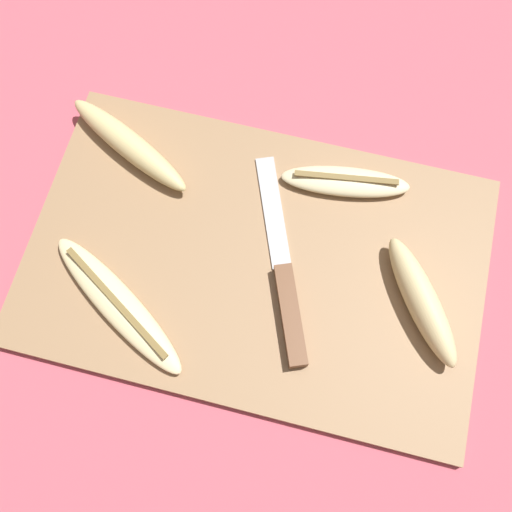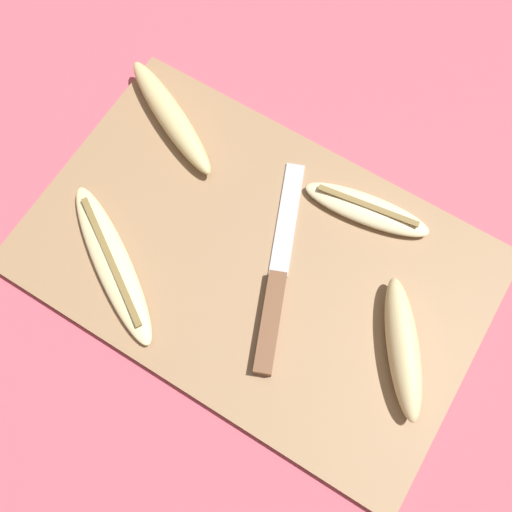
{
  "view_description": "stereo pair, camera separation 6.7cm",
  "coord_description": "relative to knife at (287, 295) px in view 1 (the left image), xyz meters",
  "views": [
    {
      "loc": [
        0.05,
        -0.22,
        0.65
      ],
      "look_at": [
        0.0,
        0.0,
        0.02
      ],
      "focal_mm": 42.0,
      "sensor_mm": 36.0,
      "label": 1
    },
    {
      "loc": [
        0.12,
        -0.19,
        0.65
      ],
      "look_at": [
        0.0,
        0.0,
        0.02
      ],
      "focal_mm": 42.0,
      "sensor_mm": 36.0,
      "label": 2
    }
  ],
  "objects": [
    {
      "name": "banana_mellow_near",
      "position": [
        0.14,
        0.03,
        0.01
      ],
      "size": [
        0.11,
        0.14,
        0.04
      ],
      "rotation": [
        0.0,
        0.0,
        3.74
      ],
      "color": "beige",
      "rests_on": "cutting_board"
    },
    {
      "name": "banana_soft_right",
      "position": [
        -0.18,
        -0.06,
        0.0
      ],
      "size": [
        0.2,
        0.14,
        0.02
      ],
      "rotation": [
        0.0,
        0.0,
        1.01
      ],
      "color": "beige",
      "rests_on": "cutting_board"
    },
    {
      "name": "knife",
      "position": [
        0.0,
        0.0,
        0.0
      ],
      "size": [
        0.11,
        0.24,
        0.02
      ],
      "rotation": [
        0.0,
        0.0,
        0.38
      ],
      "color": "brown",
      "rests_on": "cutting_board"
    },
    {
      "name": "banana_spotted_left",
      "position": [
        -0.22,
        0.13,
        0.01
      ],
      "size": [
        0.18,
        0.11,
        0.03
      ],
      "rotation": [
        0.0,
        0.0,
        4.25
      ],
      "color": "#DBC684",
      "rests_on": "cutting_board"
    },
    {
      "name": "ground_plane",
      "position": [
        -0.04,
        0.03,
        -0.02
      ],
      "size": [
        4.0,
        4.0,
        0.0
      ],
      "primitive_type": "plane",
      "color": "#C65160"
    },
    {
      "name": "cutting_board",
      "position": [
        -0.04,
        0.03,
        -0.01
      ],
      "size": [
        0.52,
        0.33,
        0.01
      ],
      "color": "#997551",
      "rests_on": "ground_plane"
    },
    {
      "name": "banana_cream_curved",
      "position": [
        0.04,
        0.15,
        0.0
      ],
      "size": [
        0.16,
        0.06,
        0.02
      ],
      "rotation": [
        0.0,
        0.0,
        4.86
      ],
      "color": "beige",
      "rests_on": "cutting_board"
    }
  ]
}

